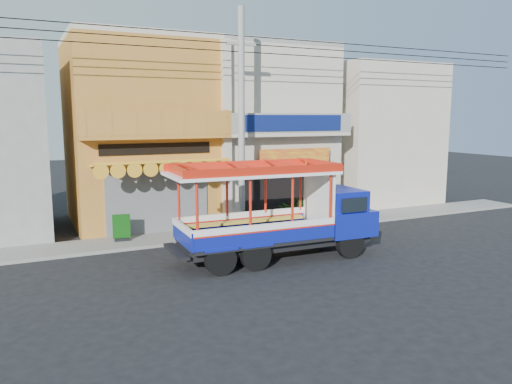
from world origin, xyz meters
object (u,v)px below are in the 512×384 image
Objects in this scene: songthaew_truck at (289,212)px; green_sign at (122,230)px; potted_plant_a at (289,210)px; utility_pole at (245,111)px; potted_plant_b at (303,211)px; potted_plant_c at (352,205)px.

songthaew_truck is 7.05× the size of green_sign.
potted_plant_a is (7.47, 0.23, 0.13)m from green_sign.
green_sign is (-4.79, 0.90, -4.49)m from utility_pole.
potted_plant_b is at bearing 53.65° from songthaew_truck.
potted_plant_a is 0.99× the size of potted_plant_c.
utility_pole reaches higher than songthaew_truck.
potted_plant_a is 0.64m from potted_plant_b.
songthaew_truck is at bearing -88.82° from utility_pole.
utility_pole is 24.80× the size of potted_plant_c.
potted_plant_c is at bearing -0.46° from green_sign.
potted_plant_c reaches higher than potted_plant_b.
potted_plant_c is at bearing -50.06° from potted_plant_a.
songthaew_truck reaches higher than green_sign.
potted_plant_a reaches higher than green_sign.
utility_pole is 6.63m from green_sign.
green_sign is at bearing 169.41° from utility_pole.
green_sign is 10.73m from potted_plant_c.
utility_pole reaches higher than potted_plant_c.
songthaew_truck is at bearing 78.90° from potted_plant_b.
potted_plant_a is at bearing 1.76° from green_sign.
green_sign is 7.48m from potted_plant_a.
potted_plant_c reaches higher than potted_plant_a.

